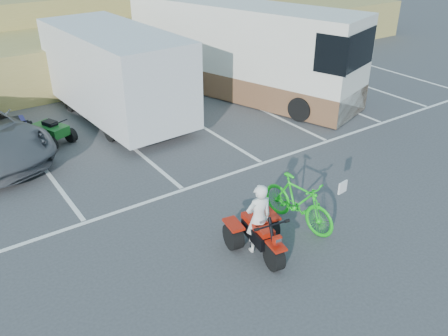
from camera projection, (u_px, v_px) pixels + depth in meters
ground at (237, 234)px, 10.86m from camera, size 100.00×100.00×0.00m
parking_stripes at (180, 158)px, 14.25m from camera, size 28.00×5.16×0.01m
grass_embankment at (36, 41)px, 21.43m from camera, size 40.00×8.50×3.10m
red_trike_atv at (261, 253)px, 10.24m from camera, size 1.42×1.74×1.02m
rider at (259, 218)px, 9.98m from camera, size 0.65×0.48×1.62m
green_dirt_bike at (298, 202)px, 10.92m from camera, size 0.83×2.10×1.23m
cargo_trailer at (115, 72)px, 16.36m from camera, size 3.04×6.83×3.12m
rv_motorhome at (241, 57)px, 18.77m from camera, size 5.37×9.95×3.48m
quad_atv_blue at (19, 145)px, 15.05m from camera, size 1.25×1.61×1.00m
quad_atv_green at (53, 143)px, 15.21m from camera, size 1.37×1.55×0.84m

